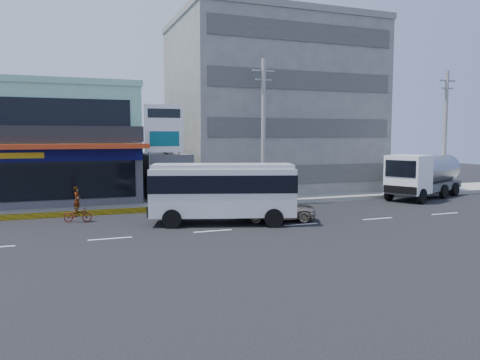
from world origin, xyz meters
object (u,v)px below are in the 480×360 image
at_px(billboard, 164,134).
at_px(minibus, 223,188).
at_px(concrete_building, 271,110).
at_px(satellite_dish, 166,153).
at_px(shop_building, 46,147).
at_px(sedan, 275,207).
at_px(tanker_truck, 424,175).
at_px(utility_pole_near, 263,131).
at_px(motorcycle_rider, 77,210).
at_px(utility_pole_far, 445,132).

height_order(billboard, minibus, billboard).
distance_m(concrete_building, satellite_dish, 11.30).
distance_m(billboard, minibus, 8.19).
relative_size(shop_building, sedan, 2.75).
bearing_deg(tanker_truck, utility_pole_near, 175.37).
bearing_deg(billboard, tanker_truck, -8.32).
height_order(billboard, utility_pole_near, utility_pole_near).
bearing_deg(shop_building, tanker_truck, -15.71).
relative_size(billboard, motorcycle_rider, 3.48).
bearing_deg(utility_pole_far, motorcycle_rider, -175.27).
distance_m(shop_building, tanker_truck, 28.15).
height_order(satellite_dish, minibus, satellite_dish).
height_order(sedan, motorcycle_rider, motorcycle_rider).
xyz_separation_m(utility_pole_near, minibus, (-4.86, -5.65, -3.20)).
distance_m(concrete_building, billboard, 12.17).
bearing_deg(satellite_dish, motorcycle_rider, -136.57).
xyz_separation_m(shop_building, minibus, (9.14, -12.19, -2.05)).
xyz_separation_m(billboard, utility_pole_far, (22.50, -1.80, 0.22)).
height_order(utility_pole_far, tanker_truck, utility_pole_far).
relative_size(billboard, sedan, 1.53).
relative_size(utility_pole_near, tanker_truck, 1.13).
bearing_deg(billboard, concrete_building, 28.92).
distance_m(billboard, sedan, 9.92).
relative_size(shop_building, utility_pole_near, 1.24).
bearing_deg(utility_pole_far, minibus, -164.86).
relative_size(utility_pole_far, sedan, 2.22).
bearing_deg(shop_building, billboard, -32.32).
height_order(concrete_building, tanker_truck, concrete_building).
bearing_deg(sedan, billboard, 46.51).
bearing_deg(utility_pole_near, minibus, -130.73).
relative_size(concrete_building, utility_pole_near, 1.60).
bearing_deg(billboard, utility_pole_near, -15.48).
xyz_separation_m(satellite_dish, utility_pole_far, (22.00, -3.60, 1.57)).
relative_size(billboard, utility_pole_near, 0.69).
bearing_deg(sedan, utility_pole_far, -56.46).
bearing_deg(concrete_building, tanker_truck, -43.81).
relative_size(satellite_dish, motorcycle_rider, 0.76).
xyz_separation_m(sedan, motorcycle_rider, (-10.45, 3.56, -0.11)).
xyz_separation_m(shop_building, sedan, (12.18, -12.45, -3.23)).
distance_m(concrete_building, minibus, 16.72).
height_order(utility_pole_near, tanker_truck, utility_pole_near).
relative_size(concrete_building, satellite_dish, 10.67).
relative_size(minibus, motorcycle_rider, 4.13).
height_order(shop_building, minibus, shop_building).
bearing_deg(satellite_dish, utility_pole_near, -30.96).
distance_m(minibus, motorcycle_rider, 8.22).
xyz_separation_m(shop_building, billboard, (7.50, -4.75, 0.93)).
xyz_separation_m(utility_pole_near, tanker_truck, (13.02, -1.05, -3.33)).
distance_m(shop_building, concrete_building, 18.28).
distance_m(concrete_building, utility_pole_far, 14.32).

